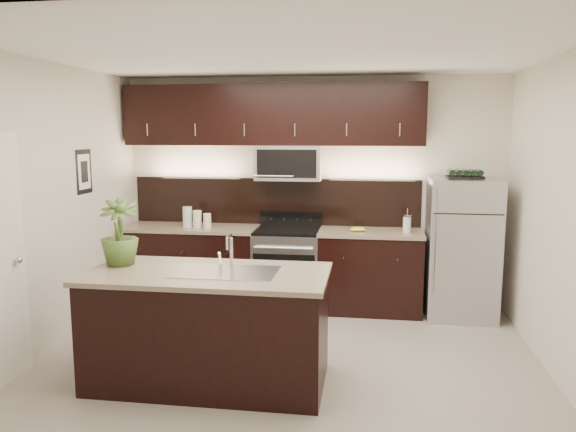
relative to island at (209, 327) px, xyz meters
name	(u,v)px	position (x,y,z in m)	size (l,w,h in m)	color
ground	(288,366)	(0.60, 0.40, -0.47)	(4.50, 4.50, 0.00)	gray
room_walls	(274,176)	(0.49, 0.36, 1.22)	(4.52, 4.02, 2.71)	beige
counter_run	(270,267)	(0.14, 2.09, 0.00)	(3.51, 0.65, 0.94)	black
upper_fixtures	(274,125)	(0.17, 2.23, 1.67)	(3.49, 0.40, 1.66)	black
island	(209,327)	(0.00, 0.00, 0.00)	(1.96, 0.96, 0.94)	black
sink_faucet	(226,270)	(0.15, 0.01, 0.48)	(0.84, 0.50, 0.28)	silver
refrigerator	(461,248)	(2.31, 2.03, 0.30)	(0.75, 0.68, 1.55)	#B2B2B7
wine_rack	(465,175)	(2.31, 2.03, 1.13)	(0.38, 0.24, 0.09)	black
plant	(119,232)	(-0.80, 0.12, 0.75)	(0.32, 0.32, 0.56)	#415E25
canisters	(195,218)	(-0.75, 2.02, 0.57)	(0.36, 0.15, 0.24)	silver
french_press	(407,224)	(1.71, 2.04, 0.57)	(0.09, 0.09, 0.26)	silver
bananas	(353,229)	(1.11, 2.01, 0.49)	(0.17, 0.13, 0.05)	yellow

